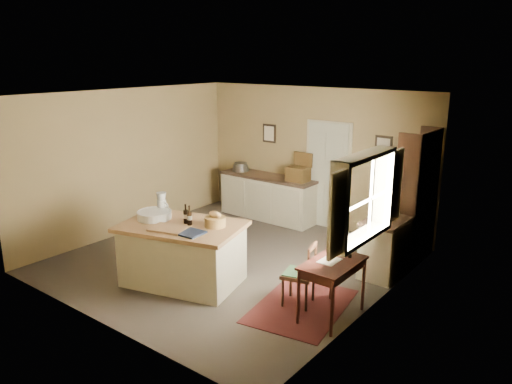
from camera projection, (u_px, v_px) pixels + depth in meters
ground at (231, 261)px, 8.21m from camera, size 5.00×5.00×0.00m
wall_back at (313, 157)px, 9.76m from camera, size 5.00×0.10×2.70m
wall_front at (93, 222)px, 5.95m from camera, size 5.00×0.10×2.70m
wall_left at (128, 162)px, 9.33m from camera, size 0.10×5.00×2.70m
wall_right at (378, 211)px, 6.38m from camera, size 0.10×5.00×2.70m
ceiling at (229, 95)px, 7.50m from camera, size 5.00×5.00×0.00m
door at (327, 174)px, 9.61m from camera, size 0.97×0.06×2.11m
framed_prints at (322, 139)px, 9.53m from camera, size 2.82×0.02×0.38m
window at (367, 198)px, 6.22m from camera, size 0.25×1.99×1.12m
work_island at (182, 252)px, 7.33m from camera, size 1.97×1.55×1.20m
sideboard at (268, 196)px, 10.27m from camera, size 2.11×0.60×1.18m
rug at (301, 306)px, 6.73m from camera, size 1.34×1.76×0.01m
writing_desk at (333, 269)px, 6.29m from camera, size 0.56×0.91×0.82m
desk_chair at (299, 274)px, 6.69m from camera, size 0.49×0.49×0.86m
right_cabinet at (387, 246)px, 7.64m from camera, size 0.55×0.98×0.99m
shelving_unit at (419, 197)px, 7.99m from camera, size 0.37×0.97×2.15m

